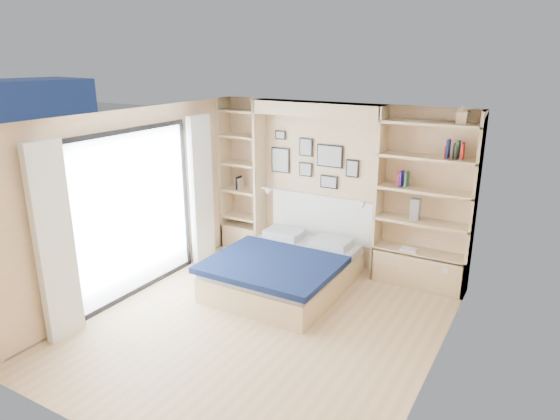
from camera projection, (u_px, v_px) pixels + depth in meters
The scene contains 8 objects.
ground at pixel (261, 326), 6.06m from camera, with size 4.50×4.50×0.00m, color tan.
room_shell at pixel (293, 205), 7.18m from camera, with size 4.50×4.50×4.50m.
bed at pixel (285, 269), 7.01m from camera, with size 1.70×2.21×1.07m.
photo_gallery at pixel (311, 160), 7.64m from camera, with size 1.48×0.02×0.82m.
reading_lamps at pixel (313, 197), 7.53m from camera, with size 1.92×0.12×0.15m.
shelf_decor at pixel (411, 166), 6.73m from camera, with size 3.53×0.23×2.03m.
deck at pixel (65, 266), 7.77m from camera, with size 3.20×4.00×0.05m, color #756556.
deck_chair at pixel (82, 239), 7.89m from camera, with size 0.69×0.86×0.76m.
Camera 1 is at (2.87, -4.54, 3.15)m, focal length 32.00 mm.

